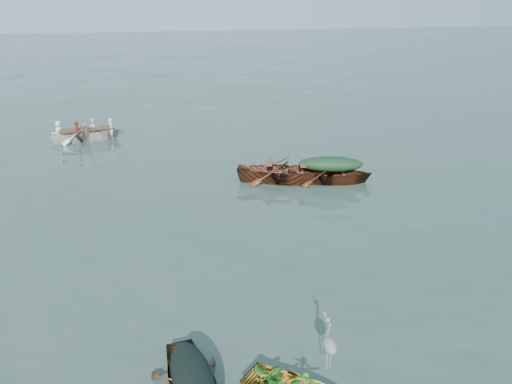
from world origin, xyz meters
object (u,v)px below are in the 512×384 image
green_tarp_boat (330,182)px  open_wooden_boat (286,182)px  rowed_boat (87,140)px  heron (329,353)px

green_tarp_boat → open_wooden_boat: size_ratio=0.85×
open_wooden_boat → rowed_boat: open_wooden_boat is taller
open_wooden_boat → heron: bearing=-173.2°
rowed_boat → open_wooden_boat: bearing=-140.9°
green_tarp_boat → heron: heron is taller
open_wooden_boat → rowed_boat: bearing=65.6°
green_tarp_boat → heron: (-3.21, -9.39, 0.88)m
green_tarp_boat → rowed_boat: size_ratio=0.96×
green_tarp_boat → rowed_boat: rowed_boat is taller
green_tarp_boat → heron: size_ratio=4.41×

